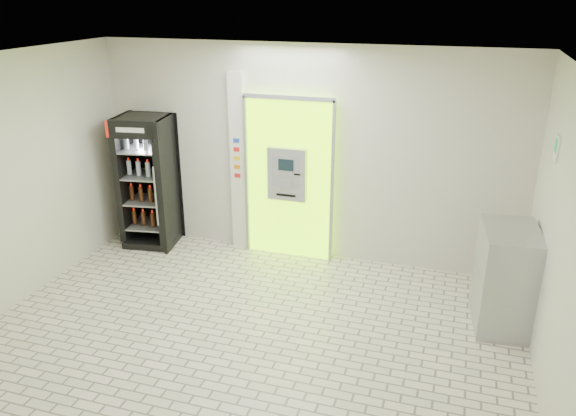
% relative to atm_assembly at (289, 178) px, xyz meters
% --- Properties ---
extents(ground, '(6.00, 6.00, 0.00)m').
position_rel_atm_assembly_xyz_m(ground, '(0.20, -2.41, -1.17)').
color(ground, beige).
rests_on(ground, ground).
extents(room_shell, '(6.00, 6.00, 6.00)m').
position_rel_atm_assembly_xyz_m(room_shell, '(0.20, -2.41, 0.67)').
color(room_shell, beige).
rests_on(room_shell, ground).
extents(atm_assembly, '(1.30, 0.24, 2.33)m').
position_rel_atm_assembly_xyz_m(atm_assembly, '(0.00, 0.00, 0.00)').
color(atm_assembly, '#88E600').
rests_on(atm_assembly, ground).
extents(pillar, '(0.22, 0.11, 2.60)m').
position_rel_atm_assembly_xyz_m(pillar, '(-0.78, 0.04, 0.13)').
color(pillar, silver).
rests_on(pillar, ground).
extents(beverage_cooler, '(0.83, 0.78, 1.96)m').
position_rel_atm_assembly_xyz_m(beverage_cooler, '(-2.11, -0.24, -0.23)').
color(beverage_cooler, black).
rests_on(beverage_cooler, ground).
extents(steel_cabinet, '(0.68, 0.94, 1.19)m').
position_rel_atm_assembly_xyz_m(steel_cabinet, '(2.89, -1.07, -0.58)').
color(steel_cabinet, '#9FA1A6').
rests_on(steel_cabinet, ground).
extents(exit_sign, '(0.02, 0.22, 0.26)m').
position_rel_atm_assembly_xyz_m(exit_sign, '(3.19, -1.01, 0.95)').
color(exit_sign, white).
rests_on(exit_sign, room_shell).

